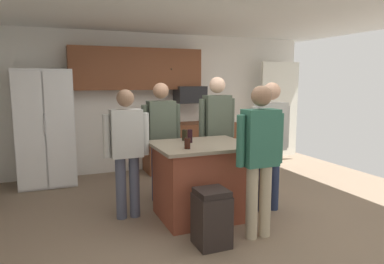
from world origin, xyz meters
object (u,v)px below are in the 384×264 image
(kitchen_island, at_px, (201,180))
(person_host_foreground, at_px, (270,138))
(refrigerator, at_px, (45,128))
(person_elder_center, at_px, (127,145))
(glass_pilsner, at_px, (187,143))
(tumbler_amber, at_px, (185,135))
(person_guest_by_door, at_px, (260,152))
(person_guest_right, at_px, (161,133))
(microwave_over_range, at_px, (190,95))
(person_guest_left, at_px, (217,128))
(trash_bin, at_px, (212,218))
(glass_short_whisky, at_px, (190,136))

(kitchen_island, bearing_deg, person_host_foreground, -8.52)
(refrigerator, bearing_deg, person_elder_center, -64.03)
(kitchen_island, xyz_separation_m, glass_pilsner, (-0.27, -0.23, 0.53))
(tumbler_amber, bearing_deg, refrigerator, 130.84)
(tumbler_amber, bearing_deg, person_guest_by_door, -66.64)
(person_guest_by_door, bearing_deg, person_guest_right, -3.00)
(person_elder_center, bearing_deg, microwave_over_range, 71.34)
(person_guest_left, bearing_deg, person_guest_right, -59.72)
(microwave_over_range, relative_size, trash_bin, 0.92)
(person_guest_right, distance_m, glass_pilsner, 1.03)
(glass_pilsner, relative_size, tumbler_amber, 0.88)
(person_elder_center, bearing_deg, person_guest_by_door, -21.70)
(person_guest_left, height_order, person_guest_by_door, person_guest_left)
(kitchen_island, height_order, person_guest_by_door, person_guest_by_door)
(kitchen_island, relative_size, trash_bin, 1.91)
(person_guest_left, bearing_deg, person_elder_center, -36.79)
(refrigerator, height_order, person_guest_left, refrigerator)
(kitchen_island, height_order, tumbler_amber, tumbler_amber)
(microwave_over_range, bearing_deg, glass_short_whisky, -111.77)
(kitchen_island, bearing_deg, refrigerator, 128.69)
(kitchen_island, relative_size, glass_short_whisky, 7.08)
(person_guest_left, bearing_deg, person_host_foreground, 63.53)
(microwave_over_range, bearing_deg, person_elder_center, -129.00)
(microwave_over_range, height_order, tumbler_amber, microwave_over_range)
(person_guest_right, xyz_separation_m, tumbler_amber, (0.16, -0.51, 0.04))
(person_guest_left, height_order, trash_bin, person_guest_left)
(kitchen_island, xyz_separation_m, person_elder_center, (-0.86, 0.32, 0.45))
(glass_short_whisky, distance_m, trash_bin, 1.15)
(microwave_over_range, xyz_separation_m, tumbler_amber, (-0.91, -2.08, -0.43))
(person_guest_by_door, relative_size, person_guest_right, 0.99)
(refrigerator, relative_size, trash_bin, 3.11)
(person_guest_by_door, distance_m, person_guest_right, 1.69)
(microwave_over_range, distance_m, glass_pilsner, 2.85)
(glass_short_whisky, bearing_deg, refrigerator, 128.70)
(person_host_foreground, bearing_deg, trash_bin, 37.56)
(refrigerator, height_order, glass_short_whisky, refrigerator)
(person_guest_left, bearing_deg, glass_pilsner, -3.15)
(person_guest_by_door, height_order, person_guest_right, person_guest_right)
(person_guest_by_door, xyz_separation_m, glass_pilsner, (-0.63, 0.54, 0.04))
(person_guest_left, bearing_deg, refrigerator, -84.82)
(person_elder_center, height_order, glass_pilsner, person_elder_center)
(refrigerator, xyz_separation_m, kitchen_island, (1.80, -2.25, -0.47))
(person_host_foreground, xyz_separation_m, tumbler_amber, (-1.03, 0.43, 0.03))
(kitchen_island, relative_size, person_guest_right, 0.69)
(person_guest_left, xyz_separation_m, glass_short_whisky, (-0.65, -0.55, -0.00))
(person_guest_right, bearing_deg, tumbler_amber, -1.23)
(person_host_foreground, relative_size, person_guest_right, 1.00)
(person_guest_right, xyz_separation_m, glass_short_whisky, (0.17, -0.68, 0.05))
(tumbler_amber, bearing_deg, person_guest_right, 107.16)
(refrigerator, distance_m, glass_pilsner, 2.92)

